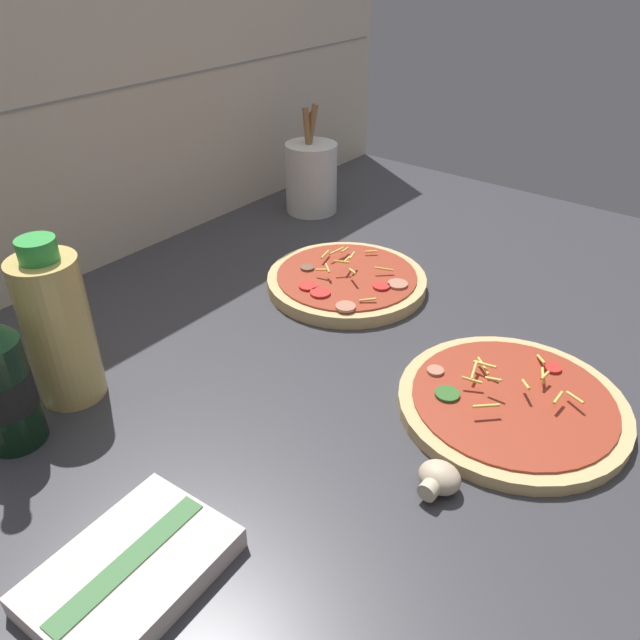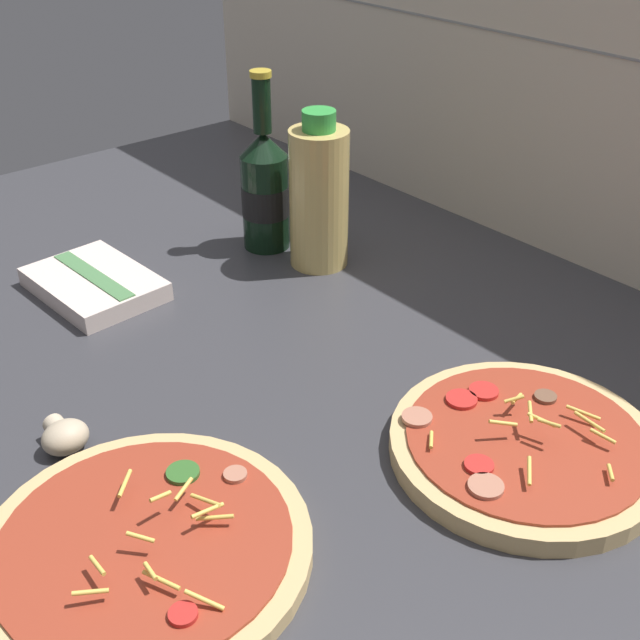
{
  "view_description": "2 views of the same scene",
  "coord_description": "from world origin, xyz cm",
  "px_view_note": "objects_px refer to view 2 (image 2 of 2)",
  "views": [
    {
      "loc": [
        -49.29,
        -42.51,
        51.49
      ],
      "look_at": [
        1.33,
        -2.49,
        10.55
      ],
      "focal_mm": 35.0,
      "sensor_mm": 36.0,
      "label": 1
    },
    {
      "loc": [
        53.33,
        -43.43,
        52.73
      ],
      "look_at": [
        0.01,
        1.48,
        9.87
      ],
      "focal_mm": 45.0,
      "sensor_mm": 36.0,
      "label": 2
    }
  ],
  "objects_px": {
    "mushroom_left": "(64,436)",
    "dish_towel": "(94,284)",
    "beer_bottle": "(265,188)",
    "pizza_near": "(146,547)",
    "oil_bottle": "(319,196)",
    "pizza_far": "(524,446)"
  },
  "relations": [
    {
      "from": "pizza_far",
      "to": "oil_bottle",
      "type": "distance_m",
      "value": 0.44
    },
    {
      "from": "mushroom_left",
      "to": "dish_towel",
      "type": "distance_m",
      "value": 0.3
    },
    {
      "from": "dish_towel",
      "to": "mushroom_left",
      "type": "bearing_deg",
      "value": -31.72
    },
    {
      "from": "pizza_near",
      "to": "beer_bottle",
      "type": "height_order",
      "value": "beer_bottle"
    },
    {
      "from": "pizza_near",
      "to": "mushroom_left",
      "type": "bearing_deg",
      "value": 177.43
    },
    {
      "from": "beer_bottle",
      "to": "mushroom_left",
      "type": "distance_m",
      "value": 0.47
    },
    {
      "from": "pizza_near",
      "to": "dish_towel",
      "type": "height_order",
      "value": "pizza_near"
    },
    {
      "from": "beer_bottle",
      "to": "dish_towel",
      "type": "relative_size",
      "value": 1.38
    },
    {
      "from": "pizza_near",
      "to": "mushroom_left",
      "type": "relative_size",
      "value": 5.73
    },
    {
      "from": "beer_bottle",
      "to": "oil_bottle",
      "type": "relative_size",
      "value": 1.17
    },
    {
      "from": "oil_bottle",
      "to": "pizza_near",
      "type": "bearing_deg",
      "value": -55.21
    },
    {
      "from": "beer_bottle",
      "to": "oil_bottle",
      "type": "xyz_separation_m",
      "value": [
        0.09,
        0.02,
        0.01
      ]
    },
    {
      "from": "beer_bottle",
      "to": "dish_towel",
      "type": "bearing_deg",
      "value": -97.38
    },
    {
      "from": "pizza_near",
      "to": "dish_towel",
      "type": "distance_m",
      "value": 0.45
    },
    {
      "from": "beer_bottle",
      "to": "mushroom_left",
      "type": "xyz_separation_m",
      "value": [
        0.23,
        -0.41,
        -0.07
      ]
    },
    {
      "from": "pizza_far",
      "to": "pizza_near",
      "type": "bearing_deg",
      "value": -109.87
    },
    {
      "from": "pizza_near",
      "to": "pizza_far",
      "type": "height_order",
      "value": "pizza_far"
    },
    {
      "from": "beer_bottle",
      "to": "oil_bottle",
      "type": "height_order",
      "value": "beer_bottle"
    },
    {
      "from": "mushroom_left",
      "to": "dish_towel",
      "type": "xyz_separation_m",
      "value": [
        -0.26,
        0.16,
        -0.0
      ]
    },
    {
      "from": "pizza_near",
      "to": "dish_towel",
      "type": "bearing_deg",
      "value": 158.44
    },
    {
      "from": "mushroom_left",
      "to": "beer_bottle",
      "type": "bearing_deg",
      "value": 119.08
    },
    {
      "from": "pizza_near",
      "to": "oil_bottle",
      "type": "distance_m",
      "value": 0.54
    }
  ]
}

